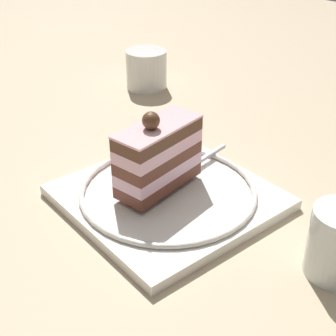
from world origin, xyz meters
name	(u,v)px	position (x,y,z in m)	size (l,w,h in m)	color
ground_plane	(161,189)	(0.00, 0.00, 0.00)	(2.40, 2.40, 0.00)	tan
dessert_plate	(168,195)	(-0.02, -0.03, 0.01)	(0.28, 0.28, 0.02)	white
cake_slice	(158,155)	(-0.02, -0.01, 0.07)	(0.12, 0.05, 0.11)	brown
fork	(199,161)	(0.06, -0.02, 0.02)	(0.11, 0.01, 0.00)	silver
drink_glass_far	(147,71)	(0.25, 0.26, 0.03)	(0.08, 0.08, 0.08)	white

